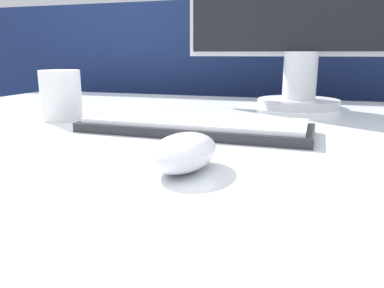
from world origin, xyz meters
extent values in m
cube|color=navy|center=(0.00, 0.73, 0.53)|extent=(5.00, 0.03, 1.05)
ellipsoid|color=white|center=(0.06, -0.18, 0.76)|extent=(0.09, 0.12, 0.04)
cube|color=#28282D|center=(0.01, 0.04, 0.75)|extent=(0.41, 0.14, 0.02)
cube|color=white|center=(0.01, 0.04, 0.76)|extent=(0.38, 0.13, 0.01)
cylinder|color=silver|center=(0.17, 0.42, 0.75)|extent=(0.21, 0.21, 0.02)
cylinder|color=silver|center=(0.17, 0.42, 0.82)|extent=(0.08, 0.08, 0.12)
cylinder|color=white|center=(-0.29, 0.08, 0.79)|extent=(0.08, 0.08, 0.10)
camera|label=1|loc=(0.19, -0.58, 0.87)|focal=35.00mm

